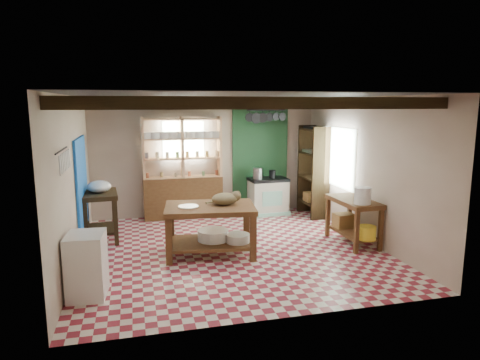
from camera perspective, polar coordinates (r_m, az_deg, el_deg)
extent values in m
cube|color=maroon|center=(7.48, -1.15, -9.26)|extent=(5.00, 5.00, 0.02)
cube|color=#47484D|center=(7.05, -1.23, 11.17)|extent=(5.00, 5.00, 0.02)
cube|color=beige|center=(9.58, -4.54, 3.06)|extent=(5.00, 0.04, 2.60)
cube|color=beige|center=(4.79, 5.53, -4.05)|extent=(5.00, 0.04, 2.60)
cube|color=beige|center=(7.03, -21.45, -0.17)|extent=(0.04, 5.00, 2.60)
cube|color=beige|center=(8.08, 16.38, 1.37)|extent=(0.04, 5.00, 2.60)
cube|color=#302210|center=(7.05, -1.22, 10.19)|extent=(5.00, 3.80, 0.15)
cube|color=blue|center=(7.94, -20.35, -0.46)|extent=(0.04, 1.40, 1.60)
cube|color=#1B4525|center=(9.84, 2.70, 2.97)|extent=(1.30, 0.04, 2.30)
cube|color=silver|center=(9.45, -7.56, 5.35)|extent=(0.90, 0.02, 0.80)
cube|color=silver|center=(8.92, 13.06, 2.96)|extent=(0.02, 1.30, 1.20)
cube|color=black|center=(5.78, -22.63, 2.48)|extent=(0.06, 0.90, 0.28)
cube|color=black|center=(9.37, 3.49, 8.32)|extent=(0.86, 0.12, 0.36)
cube|color=#DCAD7E|center=(9.34, -7.66, 1.59)|extent=(1.70, 0.34, 2.20)
cube|color=#302210|center=(9.61, 9.74, 1.16)|extent=(0.40, 0.86, 2.00)
cube|color=brown|center=(7.14, -4.00, -6.66)|extent=(1.57, 1.15, 0.83)
cube|color=beige|center=(9.71, 3.74, -2.16)|extent=(0.87, 0.61, 0.82)
cube|color=#302210|center=(8.22, -18.08, -4.64)|extent=(0.67, 0.93, 0.90)
cube|color=white|center=(5.96, -19.76, -10.65)|extent=(0.51, 0.59, 0.84)
cube|color=brown|center=(7.92, 14.81, -5.35)|extent=(0.60, 1.14, 0.81)
ellipsoid|color=#8E7D53|center=(7.07, -2.04, -2.52)|extent=(0.45, 0.35, 0.20)
cylinder|color=#B4B3BC|center=(6.97, -6.90, -3.52)|extent=(0.36, 0.36, 0.02)
cylinder|color=white|center=(7.22, -3.60, -7.34)|extent=(0.58, 0.58, 0.18)
cylinder|color=white|center=(7.11, -0.29, -7.75)|extent=(0.44, 0.44, 0.14)
cylinder|color=#B4B3BC|center=(9.52, 2.37, 0.88)|extent=(0.22, 0.22, 0.24)
cylinder|color=black|center=(9.65, 4.33, 0.79)|extent=(0.15, 0.15, 0.18)
ellipsoid|color=white|center=(8.10, -18.29, -0.84)|extent=(0.46, 0.46, 0.21)
cylinder|color=white|center=(7.48, 16.03, -2.01)|extent=(0.29, 0.29, 0.28)
cube|color=#9E7640|center=(8.19, 13.72, -5.26)|extent=(0.37, 0.30, 0.25)
cylinder|color=yellow|center=(7.58, 16.53, -6.74)|extent=(0.32, 0.32, 0.23)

